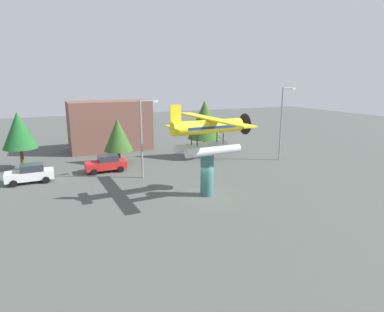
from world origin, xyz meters
TOP-DOWN VIEW (x-y plane):
  - ground_plane at (0.00, 0.00)m, footprint 140.00×140.00m
  - display_pedestal at (0.00, 0.00)m, footprint 1.10×1.10m
  - floatplane_monument at (0.13, 0.00)m, footprint 6.95×10.43m
  - car_near_white at (-13.56, 10.04)m, footprint 4.20×2.02m
  - car_mid_red at (-6.33, 10.87)m, footprint 4.20×2.02m
  - streetlight_primary at (-3.30, 7.13)m, footprint 1.84×0.28m
  - streetlight_secondary at (13.82, 7.38)m, footprint 1.84×0.28m
  - storefront_building at (-3.68, 22.00)m, footprint 10.73×5.38m
  - tree_west at (-14.43, 15.51)m, footprint 3.50×3.50m
  - tree_east at (-4.36, 13.84)m, footprint 3.31×3.31m
  - tree_center_back at (5.95, 12.25)m, footprint 4.18×4.18m

SIDE VIEW (x-z plane):
  - ground_plane at x=0.00m, z-range 0.00..0.00m
  - car_near_white at x=-13.56m, z-range 0.00..1.76m
  - car_mid_red at x=-6.33m, z-range 0.00..1.76m
  - display_pedestal at x=0.00m, z-range 0.00..3.66m
  - storefront_building at x=-3.68m, z-range 0.00..6.68m
  - tree_east at x=-4.36m, z-range 0.75..5.94m
  - tree_west at x=-14.43m, z-range 1.15..7.37m
  - streetlight_primary at x=-3.30m, z-range 0.63..8.24m
  - tree_center_back at x=5.95m, z-range 1.20..8.27m
  - streetlight_secondary at x=13.82m, z-range 0.65..9.27m
  - floatplane_monument at x=0.13m, z-range 3.33..7.33m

